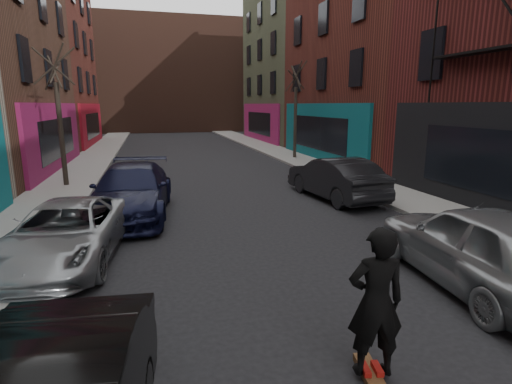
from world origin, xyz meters
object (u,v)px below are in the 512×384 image
tree_right_far (296,103)px  parked_left_end (132,191)px  parked_left_far (66,233)px  skateboard (371,375)px  parked_right_far (481,246)px  parked_right_end (335,178)px  skateboarder (376,302)px  tree_left_far (58,106)px

tree_right_far → parked_left_end: bearing=-130.3°
parked_left_far → skateboard: 6.94m
parked_right_far → parked_right_end: parked_right_far is taller
parked_left_far → parked_left_end: 3.74m
parked_right_end → skateboarder: size_ratio=2.45×
parked_right_end → parked_left_end: bearing=-2.1°
parked_right_end → skateboarder: (-3.97, -9.30, 0.29)m
parked_right_far → tree_right_far: bearing=-94.7°
parked_right_end → skateboard: parked_right_end is taller
skateboard → parked_right_end: bearing=78.1°
parked_right_end → tree_right_far: bearing=-108.7°
tree_left_far → parked_right_far: size_ratio=1.33×
tree_left_far → skateboarder: 15.44m
tree_left_far → skateboard: size_ratio=8.12×
parked_right_end → tree_left_far: bearing=-31.4°
parked_right_end → skateboard: size_ratio=5.88×
parked_right_far → skateboard: size_ratio=6.09×
tree_right_far → parked_right_end: size_ratio=1.45×
parked_left_end → parked_right_far: (6.53, -6.96, 0.04)m
tree_left_far → parked_right_end: 11.39m
parked_left_far → skateboarder: skateboarder is taller
parked_left_far → skateboard: size_ratio=5.91×
parked_left_end → tree_right_far: bearing=55.4°
parked_left_far → parked_right_far: bearing=-16.8°
tree_right_far → parked_left_far: bearing=-126.2°
tree_left_far → skateboarder: size_ratio=3.38×
parked_left_far → parked_right_far: parked_right_far is taller
parked_left_far → tree_right_far: bearing=60.8°
tree_left_far → parked_left_end: size_ratio=1.19×
tree_right_far → skateboarder: bearing=-107.6°
parked_left_end → parked_right_far: parked_right_far is taller
tree_right_far → skateboarder: 21.13m
tree_right_far → skateboard: 21.27m
tree_right_far → parked_left_far: 18.49m
skateboarder → tree_right_far: bearing=-96.3°
tree_left_far → parked_right_end: tree_left_far is taller
tree_right_far → parked_right_end: (-2.36, -10.70, -2.75)m
parked_left_end → skateboard: size_ratio=6.83×
tree_left_far → skateboarder: bearing=-66.6°
tree_right_far → skateboarder: tree_right_far is taller
parked_left_end → skateboarder: bearing=-64.2°
parked_left_far → parked_right_end: (8.44, 4.03, 0.12)m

